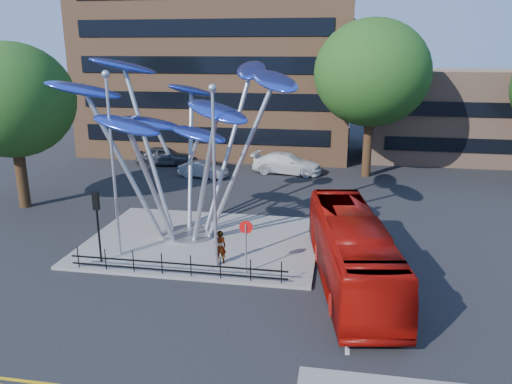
% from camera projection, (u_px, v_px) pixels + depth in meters
% --- Properties ---
extents(ground, '(120.00, 120.00, 0.00)m').
position_uv_depth(ground, '(187.00, 298.00, 20.51)').
color(ground, black).
rests_on(ground, ground).
extents(traffic_island, '(12.00, 9.00, 0.15)m').
position_uv_depth(traffic_island, '(203.00, 241.00, 26.33)').
color(traffic_island, slate).
rests_on(traffic_island, ground).
extents(low_building_near, '(15.00, 8.00, 8.00)m').
position_uv_depth(low_building_near, '(455.00, 115.00, 45.15)').
color(low_building_near, '#A37960').
rests_on(low_building_near, ground).
extents(tree_right, '(8.80, 8.80, 12.11)m').
position_uv_depth(tree_right, '(372.00, 73.00, 37.77)').
color(tree_right, black).
rests_on(tree_right, ground).
extents(tree_left, '(7.60, 7.60, 10.32)m').
position_uv_depth(tree_left, '(11.00, 101.00, 30.38)').
color(tree_left, black).
rests_on(tree_left, ground).
extents(leaf_sculpture, '(12.72, 9.54, 9.51)m').
position_uv_depth(leaf_sculpture, '(182.00, 110.00, 25.26)').
color(leaf_sculpture, '#9EA0A5').
rests_on(leaf_sculpture, traffic_island).
extents(street_lamp_left, '(0.36, 0.36, 8.80)m').
position_uv_depth(street_lamp_left, '(112.00, 150.00, 23.07)').
color(street_lamp_left, '#9EA0A5').
rests_on(street_lamp_left, traffic_island).
extents(street_lamp_right, '(0.36, 0.36, 8.30)m').
position_uv_depth(street_lamp_right, '(214.00, 162.00, 21.85)').
color(street_lamp_right, '#9EA0A5').
rests_on(street_lamp_right, traffic_island).
extents(traffic_light_island, '(0.28, 0.18, 3.42)m').
position_uv_depth(traffic_light_island, '(97.00, 212.00, 22.97)').
color(traffic_light_island, black).
rests_on(traffic_light_island, traffic_island).
extents(no_entry_sign_island, '(0.60, 0.10, 2.45)m').
position_uv_depth(no_entry_sign_island, '(246.00, 238.00, 22.06)').
color(no_entry_sign_island, '#9EA0A5').
rests_on(no_entry_sign_island, traffic_island).
extents(pedestrian_railing_front, '(10.00, 0.06, 1.00)m').
position_uv_depth(pedestrian_railing_front, '(176.00, 267.00, 22.13)').
color(pedestrian_railing_front, black).
rests_on(pedestrian_railing_front, traffic_island).
extents(red_bus, '(4.27, 11.12, 3.02)m').
position_uv_depth(red_bus, '(351.00, 250.00, 21.44)').
color(red_bus, '#990C07').
rests_on(red_bus, ground).
extents(pedestrian, '(0.70, 0.60, 1.63)m').
position_uv_depth(pedestrian, '(220.00, 247.00, 23.22)').
color(pedestrian, gray).
rests_on(pedestrian, traffic_island).
extents(parked_car_left, '(5.09, 2.71, 1.65)m').
position_uv_depth(parked_car_left, '(164.00, 156.00, 43.48)').
color(parked_car_left, '#393B40').
rests_on(parked_car_left, ground).
extents(parked_car_mid, '(4.03, 1.94, 1.27)m').
position_uv_depth(parked_car_mid, '(203.00, 170.00, 39.39)').
color(parked_car_mid, '#AAACB2').
rests_on(parked_car_mid, ground).
extents(parked_car_right, '(5.94, 3.02, 1.65)m').
position_uv_depth(parked_car_right, '(287.00, 163.00, 40.64)').
color(parked_car_right, silver).
rests_on(parked_car_right, ground).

